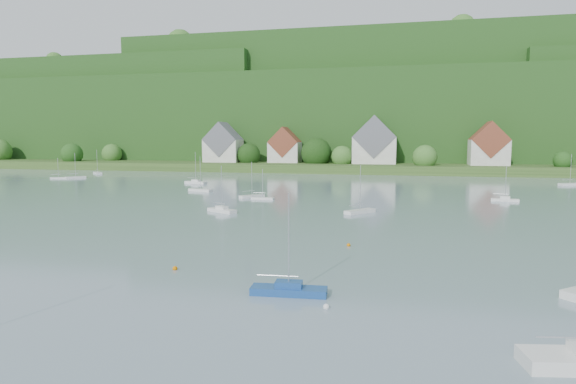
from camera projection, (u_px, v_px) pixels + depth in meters
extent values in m
cube|color=#2C4B1C|center=(363.00, 166.00, 198.57)|extent=(600.00, 60.00, 3.00)
cube|color=#173D13|center=(374.00, 125.00, 269.21)|extent=(620.00, 160.00, 40.00)
cube|color=#173D13|center=(114.00, 119.00, 287.82)|extent=(200.00, 120.00, 52.00)
cube|color=#173D13|center=(393.00, 109.00, 261.27)|extent=(240.00, 130.00, 60.00)
sphere|color=#326826|center=(112.00, 154.00, 214.04)|extent=(8.61, 8.61, 8.61)
sphere|color=#234B16|center=(72.00, 154.00, 205.98)|extent=(9.03, 9.03, 9.03)
sphere|color=#326826|center=(342.00, 157.00, 184.03)|extent=(8.19, 8.19, 8.19)
sphere|color=#326826|center=(230.00, 157.00, 196.32)|extent=(6.49, 6.49, 6.49)
sphere|color=#326826|center=(491.00, 154.00, 179.83)|extent=(12.16, 12.16, 12.16)
sphere|color=#326826|center=(425.00, 157.00, 173.52)|extent=(8.73, 8.73, 8.73)
sphere|color=black|center=(249.00, 155.00, 194.20)|extent=(9.32, 9.32, 9.32)
sphere|color=#234B16|center=(563.00, 161.00, 165.27)|extent=(6.24, 6.24, 6.24)
sphere|color=black|center=(316.00, 153.00, 188.58)|extent=(11.92, 11.92, 11.92)
sphere|color=#326826|center=(130.00, 60.00, 247.55)|extent=(10.52, 10.52, 10.52)
sphere|color=#234B16|center=(221.00, 67.00, 273.14)|extent=(10.29, 10.29, 10.29)
sphere|color=black|center=(49.00, 72.00, 291.91)|extent=(10.31, 10.31, 10.31)
sphere|color=black|center=(42.00, 66.00, 264.67)|extent=(8.14, 8.14, 8.14)
sphere|color=#326826|center=(73.00, 73.00, 293.54)|extent=(7.15, 7.15, 7.15)
sphere|color=black|center=(242.00, 64.00, 258.21)|extent=(7.18, 7.18, 7.18)
sphere|color=#326826|center=(55.00, 61.00, 249.51)|extent=(8.89, 8.89, 8.89)
sphere|color=black|center=(40.00, 71.00, 288.64)|extent=(9.97, 9.97, 9.97)
sphere|color=#234B16|center=(457.00, 39.00, 236.67)|extent=(12.83, 12.83, 12.83)
sphere|color=#326826|center=(290.00, 43.00, 242.09)|extent=(8.18, 8.18, 8.18)
sphere|color=#234B16|center=(378.00, 51.00, 269.11)|extent=(12.73, 12.73, 12.73)
sphere|color=#234B16|center=(564.00, 30.00, 216.71)|extent=(11.50, 11.50, 11.50)
sphere|color=#234B16|center=(496.00, 44.00, 251.12)|extent=(14.65, 14.65, 14.65)
sphere|color=#326826|center=(462.00, 28.00, 213.75)|extent=(11.95, 11.95, 11.95)
sphere|color=#326826|center=(290.00, 54.00, 274.83)|extent=(7.07, 7.07, 7.07)
sphere|color=black|center=(365.00, 40.00, 235.02)|extent=(8.21, 8.21, 8.21)
sphere|color=#326826|center=(332.00, 49.00, 262.32)|extent=(12.24, 12.24, 12.24)
sphere|color=#326826|center=(180.00, 43.00, 248.34)|extent=(13.65, 13.65, 13.65)
sphere|color=#234B16|center=(544.00, 63.00, 230.03)|extent=(9.78, 9.78, 9.78)
sphere|color=#234B16|center=(298.00, 83.00, 263.31)|extent=(12.01, 12.01, 12.01)
sphere|color=black|center=(368.00, 82.00, 264.87)|extent=(15.72, 15.72, 15.72)
sphere|color=#234B16|center=(395.00, 82.00, 257.56)|extent=(10.54, 10.54, 10.54)
sphere|color=#234B16|center=(88.00, 95.00, 333.02)|extent=(8.18, 8.18, 8.18)
sphere|color=black|center=(103.00, 94.00, 320.38)|extent=(8.74, 8.74, 8.74)
sphere|color=black|center=(60.00, 89.00, 303.38)|extent=(15.38, 15.38, 15.38)
cube|color=beige|center=(223.00, 151.00, 197.64)|extent=(14.00, 10.00, 9.00)
cube|color=slate|center=(223.00, 140.00, 197.15)|extent=(14.00, 10.40, 14.00)
cube|color=beige|center=(285.00, 152.00, 194.03)|extent=(12.00, 9.00, 8.00)
cube|color=brown|center=(285.00, 142.00, 193.60)|extent=(12.00, 9.36, 12.00)
cube|color=beige|center=(375.00, 150.00, 185.13)|extent=(16.00, 11.00, 10.00)
cube|color=slate|center=(375.00, 137.00, 184.58)|extent=(16.00, 11.44, 16.00)
cube|color=beige|center=(488.00, 152.00, 174.29)|extent=(13.00, 10.00, 9.00)
cube|color=brown|center=(489.00, 140.00, 173.80)|extent=(13.00, 10.40, 13.00)
cube|color=navy|center=(289.00, 291.00, 39.30)|extent=(6.19, 2.15, 0.61)
cube|color=navy|center=(289.00, 284.00, 39.24)|extent=(2.21, 1.35, 0.50)
cylinder|color=silver|center=(289.00, 240.00, 38.85)|extent=(0.10, 0.10, 7.61)
cylinder|color=silver|center=(278.00, 276.00, 39.30)|extent=(3.34, 0.33, 0.08)
sphere|color=white|center=(326.00, 309.00, 36.07)|extent=(0.47, 0.47, 0.47)
sphere|color=#DC7100|center=(349.00, 246.00, 57.02)|extent=(0.45, 0.45, 0.45)
sphere|color=#DC7100|center=(175.00, 270.00, 46.75)|extent=(0.47, 0.47, 0.47)
cube|color=white|center=(360.00, 211.00, 82.13)|extent=(5.02, 5.66, 0.59)
cylinder|color=silver|center=(360.00, 188.00, 81.70)|extent=(0.10, 0.10, 7.42)
cylinder|color=silver|center=(356.00, 205.00, 81.46)|extent=(2.11, 2.59, 0.08)
cube|color=white|center=(196.00, 182.00, 135.95)|extent=(6.70, 3.28, 0.65)
cube|color=white|center=(196.00, 180.00, 135.88)|extent=(2.49, 1.76, 0.50)
cylinder|color=silver|center=(195.00, 167.00, 135.47)|extent=(0.10, 0.10, 8.06)
cylinder|color=silver|center=(193.00, 178.00, 136.25)|extent=(3.47, 0.92, 0.08)
cube|color=white|center=(59.00, 178.00, 152.52)|extent=(4.83, 3.29, 0.47)
cylinder|color=silver|center=(58.00, 168.00, 152.18)|extent=(0.10, 0.10, 5.92)
cylinder|color=silver|center=(56.00, 174.00, 152.24)|extent=(2.37, 1.23, 0.08)
cube|color=white|center=(570.00, 184.00, 130.76)|extent=(6.26, 4.24, 0.61)
cylinder|color=silver|center=(571.00, 169.00, 130.31)|extent=(0.10, 0.10, 7.67)
cylinder|color=silver|center=(567.00, 180.00, 130.42)|extent=(3.07, 1.55, 0.08)
cube|color=white|center=(263.00, 198.00, 100.63)|extent=(4.67, 1.37, 0.46)
cylinder|color=silver|center=(263.00, 183.00, 100.29)|extent=(0.10, 0.10, 5.81)
cylinder|color=silver|center=(259.00, 193.00, 100.67)|extent=(2.56, 0.12, 0.08)
cube|color=white|center=(252.00, 196.00, 103.89)|extent=(4.75, 5.31, 0.56)
cylinder|color=silver|center=(252.00, 178.00, 103.49)|extent=(0.10, 0.10, 6.98)
cylinder|color=silver|center=(249.00, 191.00, 103.26)|extent=(2.01, 2.42, 0.08)
cube|color=white|center=(76.00, 177.00, 154.11)|extent=(5.22, 5.49, 0.59)
cylinder|color=silver|center=(75.00, 165.00, 153.68)|extent=(0.10, 0.10, 7.40)
cylinder|color=silver|center=(73.00, 174.00, 153.48)|extent=(2.25, 2.46, 0.08)
cube|color=white|center=(201.00, 190.00, 115.98)|extent=(6.35, 3.22, 0.61)
cylinder|color=silver|center=(200.00, 173.00, 115.53)|extent=(0.10, 0.10, 7.64)
cylinder|color=silver|center=(197.00, 185.00, 116.27)|extent=(3.27, 0.94, 0.08)
cube|color=white|center=(222.00, 211.00, 83.20)|extent=(5.91, 4.29, 0.59)
cube|color=white|center=(222.00, 207.00, 83.14)|extent=(2.35, 2.00, 0.50)
cylinder|color=silver|center=(222.00, 187.00, 82.77)|extent=(0.10, 0.10, 7.32)
cylinder|color=silver|center=(218.00, 203.00, 83.65)|extent=(2.85, 1.64, 0.08)
cube|color=white|center=(505.00, 200.00, 97.79)|extent=(5.33, 2.13, 0.52)
cube|color=white|center=(505.00, 197.00, 97.73)|extent=(1.94, 1.25, 0.50)
cylinder|color=silver|center=(506.00, 182.00, 97.41)|extent=(0.10, 0.10, 6.48)
cylinder|color=silver|center=(501.00, 194.00, 97.93)|extent=(2.84, 0.46, 0.08)
cube|color=white|center=(98.00, 173.00, 174.01)|extent=(5.79, 5.65, 0.63)
cylinder|color=silver|center=(97.00, 161.00, 173.55)|extent=(0.10, 0.10, 7.90)
cylinder|color=silver|center=(97.00, 169.00, 174.67)|extent=(2.56, 2.46, 0.08)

